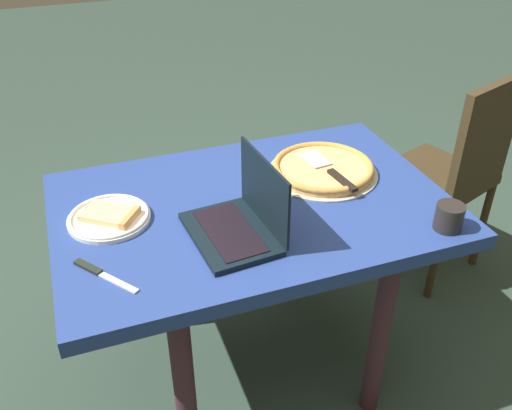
{
  "coord_description": "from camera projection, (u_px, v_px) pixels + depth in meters",
  "views": [
    {
      "loc": [
        -0.49,
        -1.39,
        1.7
      ],
      "look_at": [
        -0.0,
        -0.05,
        0.76
      ],
      "focal_mm": 39.34,
      "sensor_mm": 36.0,
      "label": 1
    }
  ],
  "objects": [
    {
      "name": "ground_plane",
      "position": [
        253.0,
        362.0,
        2.17
      ],
      "size": [
        12.0,
        12.0,
        0.0
      ],
      "primitive_type": "plane",
      "color": "#2D4035"
    },
    {
      "name": "dining_table",
      "position": [
        252.0,
        226.0,
        1.81
      ],
      "size": [
        1.22,
        0.81,
        0.74
      ],
      "color": "navy",
      "rests_on": "ground_plane"
    },
    {
      "name": "laptop",
      "position": [
        241.0,
        219.0,
        1.6
      ],
      "size": [
        0.24,
        0.32,
        0.23
      ],
      "color": "black",
      "rests_on": "dining_table"
    },
    {
      "name": "pizza_plate",
      "position": [
        109.0,
        217.0,
        1.67
      ],
      "size": [
        0.25,
        0.25,
        0.04
      ],
      "color": "white",
      "rests_on": "dining_table"
    },
    {
      "name": "pizza_tray",
      "position": [
        323.0,
        168.0,
        1.9
      ],
      "size": [
        0.37,
        0.37,
        0.04
      ],
      "color": "#A4A898",
      "rests_on": "dining_table"
    },
    {
      "name": "table_knife",
      "position": [
        99.0,
        273.0,
        1.47
      ],
      "size": [
        0.15,
        0.19,
        0.01
      ],
      "color": "silver",
      "rests_on": "dining_table"
    },
    {
      "name": "drink_cup",
      "position": [
        449.0,
        217.0,
        1.62
      ],
      "size": [
        0.08,
        0.08,
        0.08
      ],
      "color": "black",
      "rests_on": "dining_table"
    },
    {
      "name": "chair_near",
      "position": [
        454.0,
        168.0,
        2.34
      ],
      "size": [
        0.5,
        0.5,
        0.94
      ],
      "color": "#382C19",
      "rests_on": "ground_plane"
    }
  ]
}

